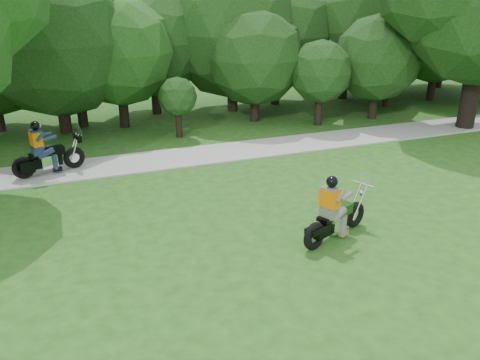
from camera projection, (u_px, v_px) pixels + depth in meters
ground at (372, 244)px, 11.28m from camera, size 100.00×100.00×0.00m
walkway at (247, 150)px, 18.21m from camera, size 60.00×2.20×0.06m
tree_line at (215, 39)px, 23.16m from camera, size 39.93×11.72×7.24m
chopper_motorcycle at (333, 216)px, 11.30m from camera, size 2.30×1.27×1.70m
touring_motorcycle at (44, 155)px, 15.38m from camera, size 2.35×1.22×1.83m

